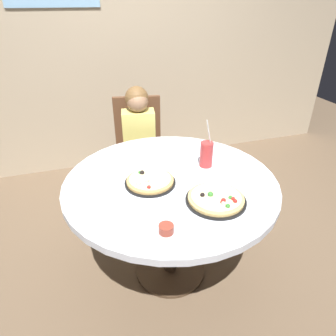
{
  "coord_description": "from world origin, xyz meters",
  "views": [
    {
      "loc": [
        -0.47,
        -1.41,
        1.68
      ],
      "look_at": [
        0.0,
        0.05,
        0.8
      ],
      "focal_mm": 32.14,
      "sensor_mm": 36.0,
      "label": 1
    }
  ],
  "objects_px": {
    "dining_table": "(171,193)",
    "pizza_cheese": "(150,181)",
    "pizza_veggie": "(216,199)",
    "sauce_bowl": "(166,229)",
    "soda_cup": "(206,154)",
    "chair_wooden": "(139,146)",
    "plate_small": "(160,146)",
    "diner_child": "(141,161)"
  },
  "relations": [
    {
      "from": "pizza_cheese",
      "to": "soda_cup",
      "type": "bearing_deg",
      "value": 13.72
    },
    {
      "from": "chair_wooden",
      "to": "pizza_veggie",
      "type": "height_order",
      "value": "chair_wooden"
    },
    {
      "from": "diner_child",
      "to": "soda_cup",
      "type": "relative_size",
      "value": 3.53
    },
    {
      "from": "diner_child",
      "to": "soda_cup",
      "type": "xyz_separation_m",
      "value": [
        0.27,
        -0.67,
        0.35
      ]
    },
    {
      "from": "dining_table",
      "to": "chair_wooden",
      "type": "relative_size",
      "value": 1.3
    },
    {
      "from": "diner_child",
      "to": "pizza_veggie",
      "type": "distance_m",
      "value": 1.09
    },
    {
      "from": "pizza_veggie",
      "to": "dining_table",
      "type": "bearing_deg",
      "value": 119.45
    },
    {
      "from": "pizza_cheese",
      "to": "soda_cup",
      "type": "xyz_separation_m",
      "value": [
        0.39,
        0.09,
        0.06
      ]
    },
    {
      "from": "dining_table",
      "to": "pizza_veggie",
      "type": "distance_m",
      "value": 0.34
    },
    {
      "from": "sauce_bowl",
      "to": "plate_small",
      "type": "xyz_separation_m",
      "value": [
        0.23,
        0.87,
        -0.02
      ]
    },
    {
      "from": "diner_child",
      "to": "pizza_veggie",
      "type": "relative_size",
      "value": 3.42
    },
    {
      "from": "chair_wooden",
      "to": "pizza_veggie",
      "type": "relative_size",
      "value": 3.0
    },
    {
      "from": "chair_wooden",
      "to": "plate_small",
      "type": "height_order",
      "value": "chair_wooden"
    },
    {
      "from": "chair_wooden",
      "to": "soda_cup",
      "type": "bearing_deg",
      "value": -73.91
    },
    {
      "from": "pizza_veggie",
      "to": "pizza_cheese",
      "type": "xyz_separation_m",
      "value": [
        -0.28,
        0.27,
        -0.0
      ]
    },
    {
      "from": "pizza_veggie",
      "to": "chair_wooden",
      "type": "bearing_deg",
      "value": 96.59
    },
    {
      "from": "soda_cup",
      "to": "diner_child",
      "type": "bearing_deg",
      "value": 112.24
    },
    {
      "from": "diner_child",
      "to": "pizza_cheese",
      "type": "relative_size",
      "value": 3.72
    },
    {
      "from": "chair_wooden",
      "to": "diner_child",
      "type": "distance_m",
      "value": 0.19
    },
    {
      "from": "chair_wooden",
      "to": "pizza_cheese",
      "type": "relative_size",
      "value": 3.27
    },
    {
      "from": "dining_table",
      "to": "plate_small",
      "type": "xyz_separation_m",
      "value": [
        0.07,
        0.44,
        0.1
      ]
    },
    {
      "from": "pizza_veggie",
      "to": "sauce_bowl",
      "type": "relative_size",
      "value": 4.53
    },
    {
      "from": "soda_cup",
      "to": "sauce_bowl",
      "type": "distance_m",
      "value": 0.67
    },
    {
      "from": "pizza_cheese",
      "to": "sauce_bowl",
      "type": "relative_size",
      "value": 4.16
    },
    {
      "from": "dining_table",
      "to": "pizza_cheese",
      "type": "xyz_separation_m",
      "value": [
        -0.13,
        -0.01,
        0.11
      ]
    },
    {
      "from": "pizza_cheese",
      "to": "soda_cup",
      "type": "distance_m",
      "value": 0.4
    },
    {
      "from": "chair_wooden",
      "to": "diner_child",
      "type": "xyz_separation_m",
      "value": [
        -0.03,
        -0.18,
        -0.05
      ]
    },
    {
      "from": "soda_cup",
      "to": "dining_table",
      "type": "bearing_deg",
      "value": -161.26
    },
    {
      "from": "pizza_veggie",
      "to": "soda_cup",
      "type": "distance_m",
      "value": 0.39
    },
    {
      "from": "dining_table",
      "to": "diner_child",
      "type": "distance_m",
      "value": 0.78
    },
    {
      "from": "dining_table",
      "to": "diner_child",
      "type": "height_order",
      "value": "diner_child"
    },
    {
      "from": "chair_wooden",
      "to": "plate_small",
      "type": "relative_size",
      "value": 5.28
    },
    {
      "from": "diner_child",
      "to": "pizza_veggie",
      "type": "xyz_separation_m",
      "value": [
        0.17,
        -1.04,
        0.28
      ]
    },
    {
      "from": "dining_table",
      "to": "soda_cup",
      "type": "relative_size",
      "value": 4.05
    },
    {
      "from": "sauce_bowl",
      "to": "pizza_veggie",
      "type": "bearing_deg",
      "value": 24.61
    },
    {
      "from": "pizza_cheese",
      "to": "soda_cup",
      "type": "relative_size",
      "value": 0.95
    },
    {
      "from": "pizza_veggie",
      "to": "plate_small",
      "type": "bearing_deg",
      "value": 96.92
    },
    {
      "from": "dining_table",
      "to": "diner_child",
      "type": "bearing_deg",
      "value": 91.0
    },
    {
      "from": "diner_child",
      "to": "sauce_bowl",
      "type": "relative_size",
      "value": 15.46
    },
    {
      "from": "plate_small",
      "to": "pizza_cheese",
      "type": "bearing_deg",
      "value": -113.49
    },
    {
      "from": "dining_table",
      "to": "sauce_bowl",
      "type": "relative_size",
      "value": 17.71
    },
    {
      "from": "pizza_cheese",
      "to": "soda_cup",
      "type": "height_order",
      "value": "soda_cup"
    }
  ]
}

